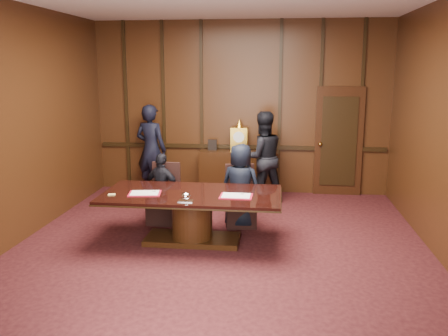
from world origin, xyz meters
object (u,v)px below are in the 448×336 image
Objects in this scene: conference_table at (192,209)px; witness_right at (262,157)px; witness_left at (151,149)px; signatory_left at (162,189)px; sideboard at (239,171)px; signatory_right at (241,186)px.

witness_right reaches higher than conference_table.
witness_right is at bearing -172.93° from witness_left.
signatory_left is at bearing 126.94° from witness_left.
signatory_left is 0.68× the size of witness_right.
signatory_left is 2.04m from witness_left.
sideboard is at bearing -158.31° from witness_left.
signatory_right is at bearing -84.28° from sideboard.
sideboard reaches higher than signatory_left.
witness_right reaches higher than signatory_right.
sideboard is at bearing 81.12° from conference_table.
conference_table is (-0.44, -2.85, 0.02)m from sideboard.
witness_left reaches higher than signatory_right.
conference_table is at bearing 45.89° from witness_right.
conference_table is at bearing 66.96° from signatory_right.
witness_left is 1.05× the size of witness_right.
witness_left is (-1.79, -0.16, 0.43)m from sideboard.
sideboard is at bearing -68.23° from signatory_right.
signatory_left is at bearing 16.05° from signatory_right.
conference_table is 1.49× the size of witness_right.
signatory_right reaches higher than signatory_left.
sideboard is 2.07m from signatory_right.
sideboard reaches higher than conference_table.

